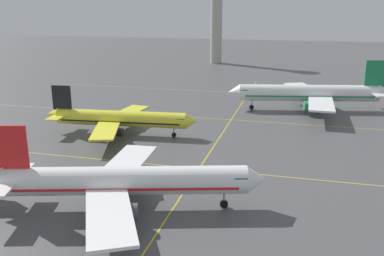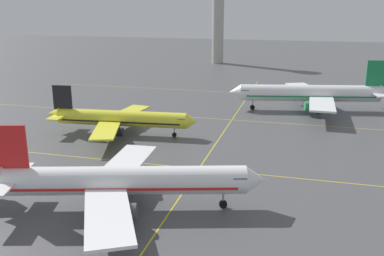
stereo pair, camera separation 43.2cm
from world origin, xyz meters
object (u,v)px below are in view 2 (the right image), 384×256
(airliner_front_gate, at_px, (122,181))
(airliner_third_row, at_px, (311,93))
(airliner_second_row, at_px, (120,119))
(control_tower, at_px, (218,10))

(airliner_front_gate, relative_size, airliner_third_row, 0.89)
(airliner_front_gate, relative_size, airliner_second_row, 1.14)
(airliner_front_gate, height_order, control_tower, control_tower)
(airliner_front_gate, xyz_separation_m, airliner_second_row, (-14.38, 31.53, -0.55))
(airliner_second_row, relative_size, airliner_third_row, 0.78)
(airliner_third_row, distance_m, control_tower, 95.85)
(airliner_third_row, relative_size, control_tower, 1.00)
(airliner_front_gate, xyz_separation_m, airliner_third_row, (24.32, 63.81, 0.42))
(control_tower, bearing_deg, airliner_front_gate, -83.33)
(airliner_second_row, height_order, airliner_third_row, airliner_third_row)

